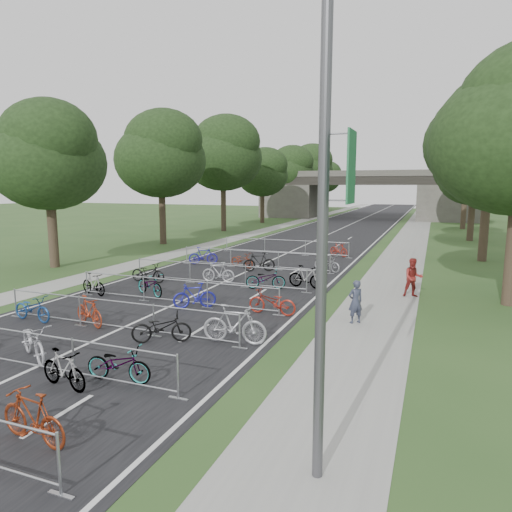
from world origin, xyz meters
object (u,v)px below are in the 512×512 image
Objects in this scene: lamppost at (325,227)px; pedestrian_b at (413,278)px; overpass_bridge at (365,195)px; pedestrian_a at (355,302)px.

lamppost is 14.43m from pedestrian_b.
overpass_bridge is at bearing 97.53° from lamppost.
lamppost is 5.20× the size of pedestrian_a.
overpass_bridge is at bearing 85.28° from pedestrian_b.
lamppost is 9.77m from pedestrian_a.
pedestrian_a is 0.91× the size of pedestrian_b.
overpass_bridge reaches higher than pedestrian_a.
pedestrian_b is at bearing -149.75° from pedestrian_a.
pedestrian_b is (0.87, 13.99, -3.41)m from lamppost.
overpass_bridge is 3.78× the size of lamppost.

